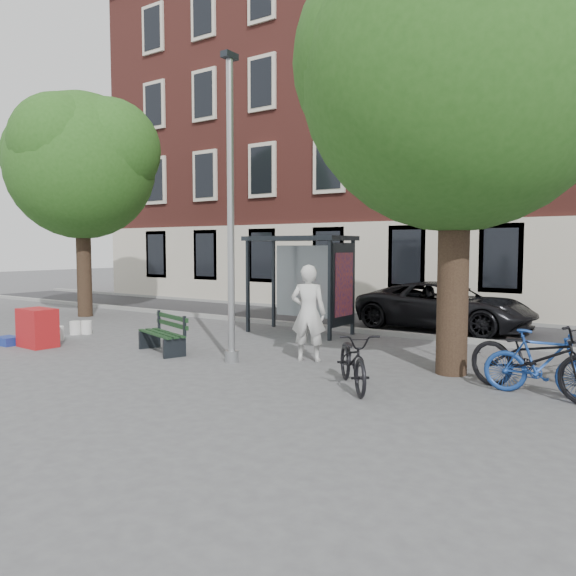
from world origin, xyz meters
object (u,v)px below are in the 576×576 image
(notice_sign, at_px, (446,287))
(red_stand, at_px, (37,328))
(bus_shelter, at_px, (314,263))
(bike_a, at_px, (535,358))
(bike_c, at_px, (353,359))
(lamppost, at_px, (231,224))
(bench, at_px, (164,335))
(painter, at_px, (308,313))
(car_dark, at_px, (445,306))
(bike_b, at_px, (541,363))

(notice_sign, bearing_deg, red_stand, -147.19)
(bus_shelter, height_order, bike_a, bus_shelter)
(red_stand, bearing_deg, bike_c, 5.60)
(lamppost, relative_size, notice_sign, 2.99)
(bike_c, distance_m, red_stand, 7.92)
(bench, relative_size, notice_sign, 0.82)
(painter, xyz_separation_m, car_dark, (0.85, 5.82, -0.31))
(car_dark, xyz_separation_m, notice_sign, (1.36, -3.97, 0.83))
(bus_shelter, xyz_separation_m, painter, (1.81, -3.11, -0.93))
(bench, distance_m, notice_sign, 6.18)
(lamppost, distance_m, notice_sign, 4.62)
(painter, relative_size, bike_a, 0.88)
(bike_b, bearing_deg, lamppost, 94.34)
(bike_b, bearing_deg, bike_c, 111.42)
(painter, relative_size, bike_b, 1.14)
(bike_a, bearing_deg, bench, 113.54)
(lamppost, relative_size, bike_a, 2.70)
(car_dark, bearing_deg, bus_shelter, 137.94)
(car_dark, bearing_deg, bench, 152.11)
(car_dark, relative_size, notice_sign, 2.38)
(car_dark, xyz_separation_m, red_stand, (-6.92, -8.04, -0.23))
(lamppost, bearing_deg, notice_sign, 39.81)
(bike_a, height_order, bike_b, bike_a)
(bench, xyz_separation_m, red_stand, (-2.94, -1.20, 0.07))
(bus_shelter, distance_m, bench, 4.61)
(red_stand, bearing_deg, lamppost, 14.12)
(bus_shelter, distance_m, bike_b, 7.23)
(bench, distance_m, bike_c, 4.97)
(bike_a, relative_size, bike_b, 1.31)
(bike_a, bearing_deg, bike_c, 133.09)
(bike_a, height_order, car_dark, car_dark)
(bus_shelter, xyz_separation_m, car_dark, (2.65, 2.71, -1.24))
(car_dark, height_order, notice_sign, notice_sign)
(bench, relative_size, bike_a, 0.74)
(lamppost, distance_m, car_dark, 7.42)
(bike_b, xyz_separation_m, notice_sign, (-2.25, 2.06, 0.99))
(bench, xyz_separation_m, notice_sign, (5.35, 2.87, 1.13))
(bike_a, distance_m, red_stand, 10.64)
(bike_a, bearing_deg, lamppost, 115.37)
(bench, height_order, notice_sign, notice_sign)
(lamppost, xyz_separation_m, painter, (1.20, 1.00, -1.79))
(bike_c, bearing_deg, red_stand, 145.53)
(painter, bearing_deg, bike_a, 156.50)
(bike_b, xyz_separation_m, car_dark, (-3.61, 6.04, 0.16))
(car_dark, distance_m, notice_sign, 4.28)
(bench, height_order, bike_c, bike_c)
(painter, bearing_deg, bench, -2.49)
(bus_shelter, distance_m, red_stand, 6.99)
(bike_c, height_order, notice_sign, notice_sign)
(bus_shelter, xyz_separation_m, notice_sign, (4.02, -1.26, -0.41))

